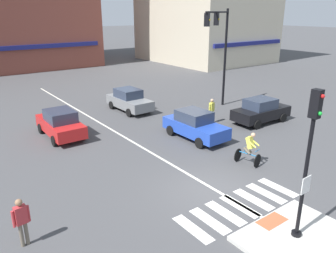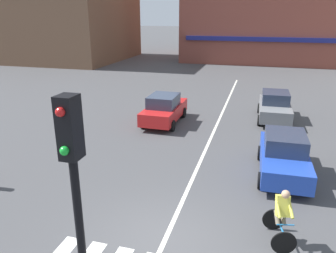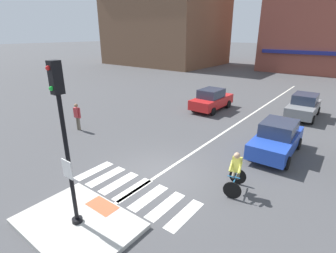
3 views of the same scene
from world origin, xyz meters
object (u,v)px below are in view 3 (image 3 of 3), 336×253
object	(u,v)px
car_blue_eastbound_mid	(277,138)
cyclist	(236,171)
car_grey_eastbound_far	(304,106)
signal_pole	(64,134)
pedestrian_at_curb_left	(77,115)
car_red_westbound_far	(212,100)

from	to	relation	value
car_blue_eastbound_mid	cyclist	world-z (taller)	cyclist
car_blue_eastbound_mid	car_grey_eastbound_far	distance (m)	7.23
signal_pole	pedestrian_at_curb_left	xyz separation A→B (m)	(-7.21, 4.98, -2.09)
car_red_westbound_far	car_grey_eastbound_far	world-z (taller)	same
car_red_westbound_far	pedestrian_at_curb_left	size ratio (longest dim) A/B	2.46
cyclist	car_grey_eastbound_far	bearing A→B (deg)	89.69
car_grey_eastbound_far	cyclist	distance (m)	11.51
car_blue_eastbound_mid	pedestrian_at_curb_left	size ratio (longest dim) A/B	2.48
car_red_westbound_far	car_grey_eastbound_far	size ratio (longest dim) A/B	0.99
signal_pole	car_red_westbound_far	bearing A→B (deg)	101.65
car_red_westbound_far	pedestrian_at_curb_left	world-z (taller)	pedestrian_at_curb_left
signal_pole	cyclist	xyz separation A→B (m)	(3.10, 4.67, -2.20)
car_grey_eastbound_far	cyclist	size ratio (longest dim) A/B	2.46
cyclist	pedestrian_at_curb_left	distance (m)	10.32
car_grey_eastbound_far	pedestrian_at_curb_left	bearing A→B (deg)	-132.79
car_red_westbound_far	pedestrian_at_curb_left	xyz separation A→B (m)	(-4.35, -8.88, 0.17)
car_blue_eastbound_mid	cyclist	size ratio (longest dim) A/B	2.46
cyclist	pedestrian_at_curb_left	size ratio (longest dim) A/B	1.01
pedestrian_at_curb_left	car_red_westbound_far	bearing A→B (deg)	63.89
cyclist	pedestrian_at_curb_left	world-z (taller)	cyclist
car_grey_eastbound_far	pedestrian_at_curb_left	world-z (taller)	pedestrian_at_curb_left
cyclist	pedestrian_at_curb_left	bearing A→B (deg)	178.32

